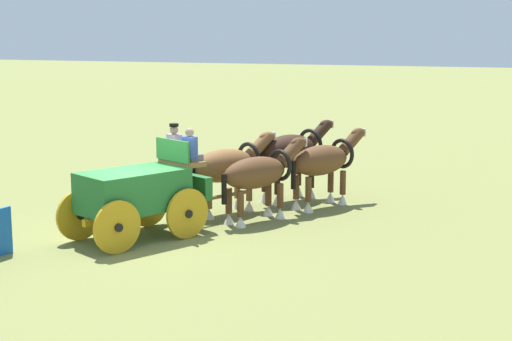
# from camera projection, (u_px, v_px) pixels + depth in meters

# --- Properties ---
(ground_plane) EXTENTS (220.00, 220.00, 0.00)m
(ground_plane) POSITION_uv_depth(u_px,v_px,m) (134.00, 239.00, 19.32)
(ground_plane) COLOR olive
(show_wagon) EXTENTS (5.44, 3.03, 2.73)m
(show_wagon) POSITION_uv_depth(u_px,v_px,m) (139.00, 191.00, 19.23)
(show_wagon) COLOR #236B2D
(show_wagon) RESTS_ON ground
(draft_horse_rear_near) EXTENTS (3.05, 1.75, 2.18)m
(draft_horse_rear_near) POSITION_uv_depth(u_px,v_px,m) (227.00, 167.00, 21.99)
(draft_horse_rear_near) COLOR brown
(draft_horse_rear_near) RESTS_ON ground
(draft_horse_rear_off) EXTENTS (3.00, 1.70, 2.14)m
(draft_horse_rear_off) POSITION_uv_depth(u_px,v_px,m) (259.00, 174.00, 21.07)
(draft_horse_rear_off) COLOR brown
(draft_horse_rear_off) RESTS_ON ground
(draft_horse_lead_near) EXTENTS (3.04, 1.78, 2.34)m
(draft_horse_lead_near) POSITION_uv_depth(u_px,v_px,m) (291.00, 153.00, 23.71)
(draft_horse_lead_near) COLOR #331E14
(draft_horse_lead_near) RESTS_ON ground
(draft_horse_lead_off) EXTENTS (3.04, 1.73, 2.20)m
(draft_horse_lead_off) POSITION_uv_depth(u_px,v_px,m) (324.00, 162.00, 22.81)
(draft_horse_lead_off) COLOR brown
(draft_horse_lead_off) RESTS_ON ground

